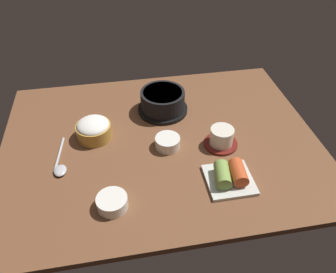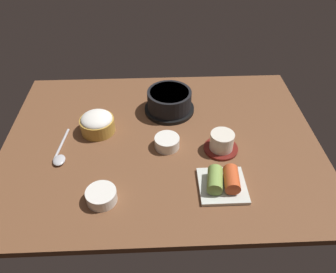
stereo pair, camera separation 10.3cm
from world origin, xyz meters
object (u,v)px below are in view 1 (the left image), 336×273
banchan_cup_center (168,142)px  spoon (60,165)px  rice_bowl (94,129)px  stone_pot (163,101)px  kimchi_plate (230,176)px  side_bowl_near (112,202)px  tea_cup_with_saucer (221,138)px

banchan_cup_center → spoon: 32.70cm
rice_bowl → stone_pot: bearing=23.3°
stone_pot → kimchi_plate: bearing=-70.3°
banchan_cup_center → stone_pot: bearing=85.2°
rice_bowl → side_bowl_near: size_ratio=1.37×
kimchi_plate → side_bowl_near: kimchi_plate is taller
kimchi_plate → spoon: 49.09cm
side_bowl_near → spoon: side_bowl_near is taller
kimchi_plate → side_bowl_near: bearing=-174.5°
tea_cup_with_saucer → stone_pot: bearing=125.5°
rice_bowl → side_bowl_near: (4.27, -28.80, -1.55)cm
rice_bowl → kimchi_plate: (36.85, -25.69, -1.28)cm
stone_pot → kimchi_plate: size_ratio=1.35×
tea_cup_with_saucer → spoon: bearing=-178.8°
banchan_cup_center → spoon: (-32.53, -3.11, -1.28)cm
banchan_cup_center → tea_cup_with_saucer: bearing=-7.0°
rice_bowl → kimchi_plate: 44.94cm
tea_cup_with_saucer → kimchi_plate: (-2.06, -14.99, -0.80)cm
rice_bowl → spoon: bearing=-130.9°
tea_cup_with_saucer → spoon: (-49.11, -1.06, -2.28)cm
tea_cup_with_saucer → banchan_cup_center: tea_cup_with_saucer is taller
stone_pot → banchan_cup_center: size_ratio=2.26×
spoon → stone_pot: bearing=32.9°
stone_pot → rice_bowl: stone_pot is taller
stone_pot → kimchi_plate: 38.30cm
stone_pot → side_bowl_near: bearing=-116.7°
kimchi_plate → tea_cup_with_saucer: bearing=82.2°
banchan_cup_center → side_bowl_near: banchan_cup_center is taller
spoon → banchan_cup_center: bearing=5.5°
rice_bowl → side_bowl_near: 29.16cm
stone_pot → rice_bowl: 26.07cm
banchan_cup_center → spoon: size_ratio=0.46×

